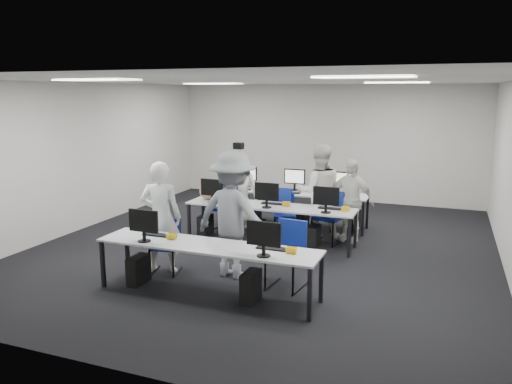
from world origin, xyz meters
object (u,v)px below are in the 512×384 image
at_px(chair_7, 342,224).
at_px(student_3, 350,201).
at_px(student_0, 161,217).
at_px(photographer, 233,215).
at_px(desk_front, 207,248).
at_px(student_2, 240,190).
at_px(chair_3, 284,224).
at_px(student_1, 319,192).
at_px(chair_5, 232,213).
at_px(chair_2, 223,217).
at_px(chair_4, 328,227).
at_px(chair_1, 286,267).
at_px(chair_0, 166,256).
at_px(chair_6, 284,218).
at_px(desk_mid, 270,208).

xyz_separation_m(chair_7, student_3, (0.18, -0.19, 0.53)).
bearing_deg(student_0, photographer, 176.81).
relative_size(desk_front, chair_7, 3.81).
relative_size(student_2, photographer, 0.81).
bearing_deg(chair_3, student_1, -6.33).
height_order(desk_front, student_0, student_0).
xyz_separation_m(chair_5, student_1, (1.93, -0.22, 0.64)).
height_order(student_1, student_2, student_1).
distance_m(student_0, student_2, 2.95).
height_order(chair_2, student_2, student_2).
distance_m(desk_front, chair_3, 3.14).
bearing_deg(chair_7, chair_4, -131.32).
height_order(student_0, photographer, photographer).
distance_m(chair_1, chair_2, 3.21).
bearing_deg(chair_0, student_2, 76.89).
distance_m(chair_0, chair_1, 1.97).
bearing_deg(student_2, chair_4, -27.82).
distance_m(desk_front, student_2, 3.66).
relative_size(chair_0, student_3, 0.53).
distance_m(chair_1, student_1, 2.68).
xyz_separation_m(chair_4, chair_5, (-2.17, 0.43, -0.02)).
distance_m(chair_4, student_0, 3.29).
relative_size(desk_front, chair_6, 3.33).
bearing_deg(chair_0, chair_1, -9.99).
distance_m(desk_front, chair_0, 1.23).
bearing_deg(student_0, student_2, -106.74).
distance_m(desk_mid, chair_1, 2.20).
relative_size(chair_0, student_2, 0.53).
bearing_deg(chair_4, desk_mid, -144.73).
relative_size(chair_2, chair_5, 1.06).
relative_size(chair_3, chair_7, 1.00).
bearing_deg(chair_0, chair_3, 53.28).
height_order(chair_0, chair_3, chair_3).
bearing_deg(student_2, chair_2, -126.32).
height_order(chair_1, chair_4, chair_1).
relative_size(chair_0, chair_2, 0.88).
relative_size(chair_5, photographer, 0.46).
relative_size(desk_mid, chair_0, 3.81).
bearing_deg(student_0, chair_2, -102.76).
xyz_separation_m(chair_5, student_3, (2.53, -0.18, 0.51)).
height_order(desk_mid, chair_3, chair_3).
bearing_deg(chair_7, student_1, -170.35).
height_order(chair_2, chair_7, chair_2).
height_order(chair_6, photographer, photographer).
xyz_separation_m(desk_front, chair_6, (0.02, 3.40, -0.38)).
bearing_deg(chair_1, student_1, 101.04).
relative_size(desk_mid, student_2, 2.04).
xyz_separation_m(desk_mid, student_0, (-1.09, -2.02, 0.20)).
relative_size(desk_mid, chair_5, 3.57).
xyz_separation_m(chair_3, chair_5, (-1.29, 0.37, 0.02)).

